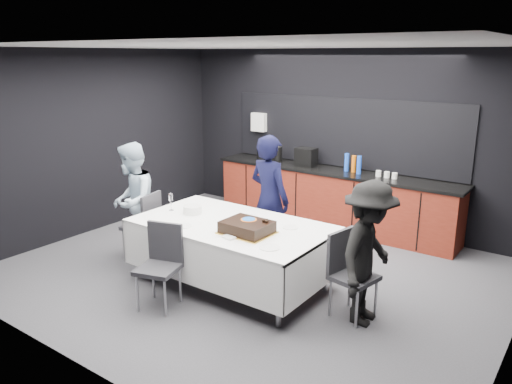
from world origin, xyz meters
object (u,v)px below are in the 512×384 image
at_px(cake_assembly, 247,227).
at_px(chair_near, 161,259).
at_px(party_table, 232,234).
at_px(person_center, 269,199).
at_px(chair_left, 145,221).
at_px(champagne_flute, 171,198).
at_px(person_right, 368,254).
at_px(person_left, 133,201).
at_px(plate_stack, 193,210).
at_px(chair_right, 348,268).

bearing_deg(cake_assembly, chair_near, -134.83).
bearing_deg(party_table, person_center, 93.75).
bearing_deg(chair_left, champagne_flute, -0.72).
bearing_deg(party_table, chair_left, -178.08).
xyz_separation_m(chair_near, person_right, (1.99, 0.96, 0.22)).
bearing_deg(person_right, person_left, 90.63).
xyz_separation_m(cake_assembly, chair_left, (-1.80, 0.12, -0.31)).
height_order(chair_left, person_left, person_left).
relative_size(plate_stack, chair_near, 0.25).
height_order(chair_left, person_right, person_right).
xyz_separation_m(cake_assembly, person_left, (-1.97, 0.06, -0.05)).
bearing_deg(person_center, chair_near, 90.35).
distance_m(plate_stack, chair_right, 2.11).
xyz_separation_m(chair_right, chair_near, (-1.77, -0.99, 0.00)).
xyz_separation_m(plate_stack, chair_left, (-0.82, -0.06, -0.30)).
xyz_separation_m(chair_right, person_right, (0.22, -0.02, 0.22)).
distance_m(plate_stack, chair_near, 0.96).
relative_size(cake_assembly, chair_left, 0.61).
relative_size(champagne_flute, chair_near, 0.24).
relative_size(champagne_flute, person_left, 0.14).
height_order(chair_right, person_center, person_center).
xyz_separation_m(chair_left, person_right, (3.12, 0.17, 0.22)).
height_order(plate_stack, person_left, person_left).
bearing_deg(person_center, person_right, 165.11).
xyz_separation_m(party_table, person_right, (1.68, 0.12, 0.12)).
xyz_separation_m(champagne_flute, chair_right, (2.39, 0.20, -0.40)).
bearing_deg(person_center, chair_left, 42.84).
xyz_separation_m(cake_assembly, champagne_flute, (-1.29, 0.11, 0.09)).
bearing_deg(person_right, plate_stack, 89.43).
relative_size(champagne_flute, chair_left, 0.24).
xyz_separation_m(plate_stack, chair_near, (0.31, -0.86, -0.30)).
height_order(person_center, person_left, person_center).
distance_m(party_table, cake_assembly, 0.44).
bearing_deg(chair_left, chair_right, 3.80).
relative_size(cake_assembly, chair_near, 0.61).
bearing_deg(cake_assembly, chair_left, 176.28).
bearing_deg(party_table, chair_right, 5.66).
height_order(cake_assembly, plate_stack, cake_assembly).
distance_m(chair_left, chair_near, 1.38).
xyz_separation_m(chair_right, person_center, (-1.51, 0.74, 0.32)).
distance_m(chair_right, person_left, 3.09).
xyz_separation_m(party_table, chair_near, (-0.32, -0.84, -0.11)).
height_order(party_table, chair_left, chair_left).
bearing_deg(chair_right, person_left, -175.39).
bearing_deg(chair_left, party_table, 1.92).
bearing_deg(chair_near, person_left, 150.28).
xyz_separation_m(champagne_flute, chair_near, (0.62, -0.79, -0.40)).
distance_m(cake_assembly, chair_right, 1.18).
height_order(person_left, person_right, person_left).
height_order(champagne_flute, chair_right, champagne_flute).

